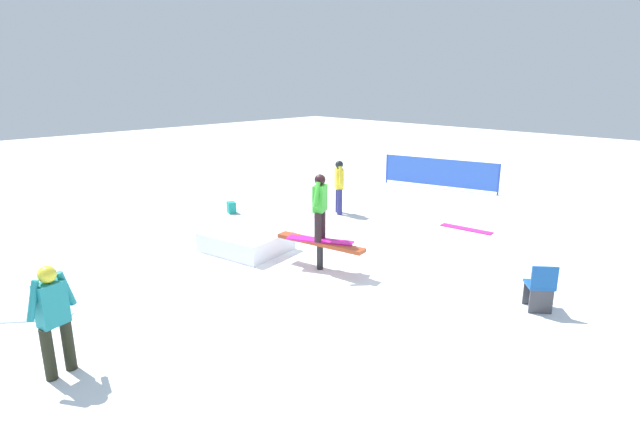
# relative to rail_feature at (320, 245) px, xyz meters

# --- Properties ---
(ground_plane) EXTENTS (60.00, 60.00, 0.00)m
(ground_plane) POSITION_rel_rail_feature_xyz_m (0.00, 0.00, -0.53)
(ground_plane) COLOR white
(rail_feature) EXTENTS (2.11, 0.64, 0.63)m
(rail_feature) POSITION_rel_rail_feature_xyz_m (0.00, 0.00, 0.00)
(rail_feature) COLOR black
(rail_feature) RESTS_ON ground
(snow_kicker_ramp) EXTENTS (2.03, 1.79, 0.46)m
(snow_kicker_ramp) POSITION_rel_rail_feature_xyz_m (-2.08, -0.37, -0.31)
(snow_kicker_ramp) COLOR white
(snow_kicker_ramp) RESTS_ON ground
(main_rider_on_rail) EXTENTS (1.41, 0.88, 1.43)m
(main_rider_on_rail) POSITION_rel_rail_feature_xyz_m (0.00, 0.00, 0.82)
(main_rider_on_rail) COLOR #D71A97
(main_rider_on_rail) RESTS_ON rail_feature
(bystander_yellow) EXTENTS (0.60, 0.49, 1.60)m
(bystander_yellow) POSITION_rel_rail_feature_xyz_m (-2.75, 3.62, 0.37)
(bystander_yellow) COLOR navy
(bystander_yellow) RESTS_ON ground
(bystander_teal) EXTENTS (0.31, 0.70, 1.60)m
(bystander_teal) POSITION_rel_rail_feature_xyz_m (0.17, -5.30, 0.36)
(bystander_teal) COLOR black
(bystander_teal) RESTS_ON ground
(loose_snowboard_white) EXTENTS (1.03, 1.17, 0.02)m
(loose_snowboard_white) POSITION_rel_rail_feature_xyz_m (-1.94, -5.07, -0.52)
(loose_snowboard_white) COLOR white
(loose_snowboard_white) RESTS_ON ground
(loose_snowboard_magenta) EXTENTS (1.43, 0.42, 0.02)m
(loose_snowboard_magenta) POSITION_rel_rail_feature_xyz_m (0.82, 4.80, -0.52)
(loose_snowboard_magenta) COLOR #C0258D
(loose_snowboard_magenta) RESTS_ON ground
(folding_chair) EXTENTS (0.62, 0.62, 0.88)m
(folding_chair) POSITION_rel_rail_feature_xyz_m (4.12, 1.29, -0.12)
(folding_chair) COLOR #3F3F44
(folding_chair) RESTS_ON ground
(backpack_on_snow) EXTENTS (0.36, 0.31, 0.34)m
(backpack_on_snow) POSITION_rel_rail_feature_xyz_m (-5.08, 1.38, -0.36)
(backpack_on_snow) COLOR teal
(backpack_on_snow) RESTS_ON ground
(safety_fence) EXTENTS (4.12, 1.05, 1.10)m
(safety_fence) POSITION_rel_rail_feature_xyz_m (-2.42, 8.74, 0.06)
(safety_fence) COLOR blue
(safety_fence) RESTS_ON ground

